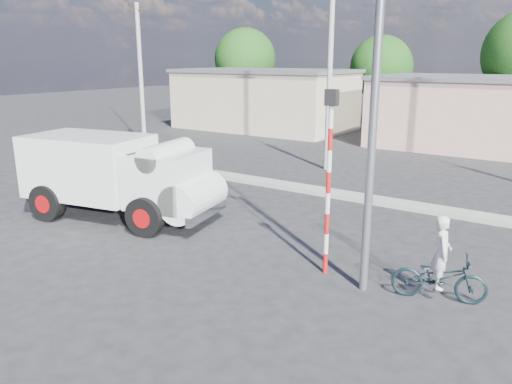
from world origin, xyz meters
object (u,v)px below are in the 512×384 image
Objects in this scene: cyclist at (440,265)px; streetlight at (369,61)px; bicycle at (439,278)px; traffic_pole at (329,168)px; truck at (121,174)px.

streetlight reaches higher than cyclist.
traffic_pole reaches higher than bicycle.
streetlight is (8.24, -0.45, 3.50)m from truck.
traffic_pole is (-2.62, -0.11, 2.08)m from bicycle.
bicycle is 4.77m from streetlight.
cyclist is at bearing 13.62° from streetlight.
cyclist is at bearing -0.00° from bicycle.
truck is at bearing 178.85° from traffic_pole.
truck is 8.97m from streetlight.
traffic_pole reaches higher than cyclist.
streetlight is (-1.68, -0.41, 4.17)m from cyclist.
cyclist is (9.92, -0.04, -0.67)m from truck.
traffic_pole is 0.48× the size of streetlight.
cyclist reaches higher than bicycle.
truck is 0.74× the size of streetlight.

